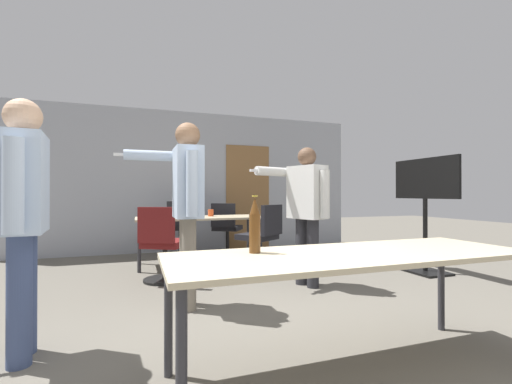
{
  "coord_description": "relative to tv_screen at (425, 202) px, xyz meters",
  "views": [
    {
      "loc": [
        -1.0,
        -1.5,
        1.08
      ],
      "look_at": [
        0.22,
        2.02,
        1.1
      ],
      "focal_mm": 24.0,
      "sensor_mm": 36.0,
      "label": 1
    }
  ],
  "objects": [
    {
      "name": "back_wall",
      "position": [
        -2.7,
        2.94,
        0.34
      ],
      "size": [
        6.56,
        0.12,
        2.64
      ],
      "color": "#A3A8B2",
      "rests_on": "ground_plane"
    },
    {
      "name": "conference_table_near",
      "position": [
        -2.5,
        -1.89,
        -0.31
      ],
      "size": [
        2.23,
        0.75,
        0.72
      ],
      "color": "#C6B793",
      "rests_on": "ground_plane"
    },
    {
      "name": "conference_table_far",
      "position": [
        -2.82,
        1.61,
        -0.31
      ],
      "size": [
        1.89,
        0.74,
        0.72
      ],
      "color": "#C6B793",
      "rests_on": "ground_plane"
    },
    {
      "name": "tv_screen",
      "position": [
        0.0,
        0.0,
        0.0
      ],
      "size": [
        0.44,
        1.08,
        1.57
      ],
      "rotation": [
        0.0,
        0.0,
        -1.57
      ],
      "color": "black",
      "rests_on": "ground_plane"
    },
    {
      "name": "person_near_casual",
      "position": [
        -1.86,
        -0.06,
        0.0
      ],
      "size": [
        0.88,
        0.63,
        1.63
      ],
      "rotation": [
        0.0,
        0.0,
        1.89
      ],
      "color": "#28282D",
      "rests_on": "ground_plane"
    },
    {
      "name": "person_left_plaid",
      "position": [
        -3.29,
        -0.37,
        0.09
      ],
      "size": [
        0.79,
        0.64,
        1.76
      ],
      "rotation": [
        0.0,
        0.0,
        1.58
      ],
      "color": "slate",
      "rests_on": "ground_plane"
    },
    {
      "name": "person_center_tall",
      "position": [
        -4.45,
        -1.05,
        0.05
      ],
      "size": [
        0.83,
        0.68,
        1.7
      ],
      "rotation": [
        0.0,
        0.0,
        1.68
      ],
      "color": "#3D4C75",
      "rests_on": "ground_plane"
    },
    {
      "name": "office_chair_near_pushed",
      "position": [
        -3.44,
        0.65,
        -0.54
      ],
      "size": [
        0.63,
        0.67,
        0.93
      ],
      "rotation": [
        0.0,
        0.0,
        5.82
      ],
      "color": "black",
      "rests_on": "ground_plane"
    },
    {
      "name": "office_chair_far_right",
      "position": [
        -2.07,
        0.9,
        -0.54
      ],
      "size": [
        0.66,
        0.68,
        0.93
      ],
      "rotation": [
        0.0,
        0.0,
        0.59
      ],
      "color": "black",
      "rests_on": "ground_plane"
    },
    {
      "name": "office_chair_mid_tucked",
      "position": [
        -3.03,
        2.37,
        -0.52
      ],
      "size": [
        0.52,
        0.58,
        0.96
      ],
      "rotation": [
        0.0,
        0.0,
        6.16
      ],
      "color": "black",
      "rests_on": "ground_plane"
    },
    {
      "name": "office_chair_far_left",
      "position": [
        -2.2,
        2.4,
        -0.55
      ],
      "size": [
        0.66,
        0.68,
        0.91
      ],
      "rotation": [
        0.0,
        0.0,
        5.73
      ],
      "color": "black",
      "rests_on": "ground_plane"
    },
    {
      "name": "beer_bottle",
      "position": [
        -3.06,
        -1.71,
        -0.08
      ],
      "size": [
        0.07,
        0.07,
        0.35
      ],
      "color": "#563314",
      "rests_on": "conference_table_near"
    },
    {
      "name": "drink_cup",
      "position": [
        -2.62,
        1.71,
        -0.19
      ],
      "size": [
        0.09,
        0.09,
        0.11
      ],
      "color": "#E05123",
      "rests_on": "conference_table_far"
    }
  ]
}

